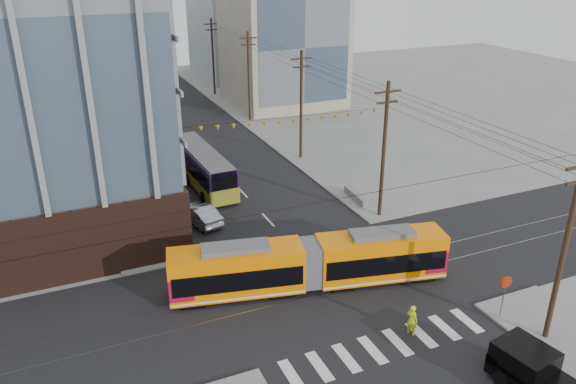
% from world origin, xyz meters
% --- Properties ---
extents(ground, '(160.00, 160.00, 0.00)m').
position_xyz_m(ground, '(0.00, 0.00, 0.00)').
color(ground, slate).
extents(bg_bldg_nw_near, '(18.00, 16.00, 18.00)m').
position_xyz_m(bg_bldg_nw_near, '(-17.00, 52.00, 9.00)').
color(bg_bldg_nw_near, '#8C99A5').
rests_on(bg_bldg_nw_near, ground).
extents(bg_bldg_ne_near, '(14.00, 14.00, 16.00)m').
position_xyz_m(bg_bldg_ne_near, '(16.00, 48.00, 8.00)').
color(bg_bldg_ne_near, gray).
rests_on(bg_bldg_ne_near, ground).
extents(bg_bldg_nw_far, '(16.00, 18.00, 20.00)m').
position_xyz_m(bg_bldg_nw_far, '(-14.00, 72.00, 10.00)').
color(bg_bldg_nw_far, gray).
rests_on(bg_bldg_nw_far, ground).
extents(bg_bldg_ne_far, '(16.00, 16.00, 14.00)m').
position_xyz_m(bg_bldg_ne_far, '(18.00, 68.00, 7.00)').
color(bg_bldg_ne_far, '#8C99A5').
rests_on(bg_bldg_ne_far, ground).
extents(utility_pole_near, '(0.30, 0.30, 11.00)m').
position_xyz_m(utility_pole_near, '(8.50, -6.00, 5.50)').
color(utility_pole_near, black).
rests_on(utility_pole_near, ground).
extents(utility_pole_far, '(0.30, 0.30, 11.00)m').
position_xyz_m(utility_pole_far, '(8.50, 56.00, 5.50)').
color(utility_pole_far, black).
rests_on(utility_pole_far, ground).
extents(streetcar, '(17.67, 6.17, 3.38)m').
position_xyz_m(streetcar, '(-1.18, 3.95, 1.69)').
color(streetcar, orange).
rests_on(streetcar, ground).
extents(city_bus, '(3.03, 12.06, 3.39)m').
position_xyz_m(city_bus, '(-2.63, 23.39, 1.70)').
color(city_bus, '#24103F').
rests_on(city_bus, ground).
extents(parked_car_silver, '(2.80, 4.95, 1.54)m').
position_xyz_m(parked_car_silver, '(-5.13, 15.69, 0.77)').
color(parked_car_silver, gray).
rests_on(parked_car_silver, ground).
extents(parked_car_white, '(2.15, 4.45, 1.25)m').
position_xyz_m(parked_car_white, '(-6.02, 20.79, 0.62)').
color(parked_car_white, silver).
rests_on(parked_car_white, ground).
extents(parked_car_grey, '(3.08, 4.57, 1.16)m').
position_xyz_m(parked_car_grey, '(-6.05, 24.79, 0.58)').
color(parked_car_grey, slate).
rests_on(parked_car_grey, ground).
extents(pedestrian, '(0.64, 0.79, 1.87)m').
position_xyz_m(pedestrian, '(1.90, -2.67, 0.93)').
color(pedestrian, '#CAD91B').
rests_on(pedestrian, ground).
extents(stop_sign, '(0.95, 0.95, 2.66)m').
position_xyz_m(stop_sign, '(7.57, -3.53, 1.33)').
color(stop_sign, '#A0250B').
rests_on(stop_sign, ground).
extents(jersey_barrier, '(1.12, 3.77, 0.74)m').
position_xyz_m(jersey_barrier, '(8.30, 14.36, 0.37)').
color(jersey_barrier, gray).
rests_on(jersey_barrier, ground).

